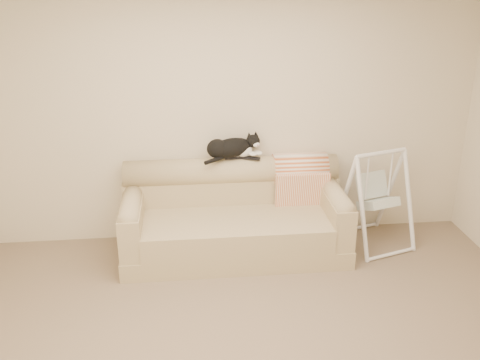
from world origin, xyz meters
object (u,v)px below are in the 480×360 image
at_px(sofa, 234,218).
at_px(remote_a, 234,157).
at_px(tuxedo_cat, 232,148).
at_px(baby_swing, 376,198).
at_px(remote_b, 252,158).

distance_m(sofa, remote_a, 0.61).
distance_m(tuxedo_cat, baby_swing, 1.55).
bearing_deg(baby_swing, sofa, 179.72).
xyz_separation_m(sofa, remote_a, (0.02, 0.24, 0.56)).
xyz_separation_m(remote_b, tuxedo_cat, (-0.20, 0.03, 0.11)).
relative_size(sofa, tuxedo_cat, 3.60).
relative_size(remote_b, baby_swing, 0.17).
bearing_deg(remote_a, baby_swing, -9.69).
bearing_deg(tuxedo_cat, baby_swing, -9.36).
xyz_separation_m(sofa, remote_b, (0.20, 0.20, 0.56)).
height_order(sofa, remote_a, remote_a).
bearing_deg(baby_swing, remote_a, 170.31).
relative_size(sofa, baby_swing, 2.16).
bearing_deg(tuxedo_cat, remote_b, -8.18).
bearing_deg(remote_a, tuxedo_cat, -165.85).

